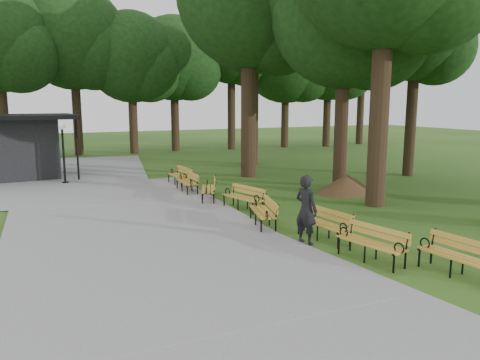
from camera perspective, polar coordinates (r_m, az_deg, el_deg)
name	(u,v)px	position (r m, az deg, el deg)	size (l,w,h in m)	color
ground	(280,232)	(13.88, 5.01, -6.45)	(100.00, 100.00, 0.00)	#2A5117
path	(125,222)	(15.25, -14.07, -5.11)	(12.00, 38.00, 0.06)	gray
person	(306,209)	(12.63, 8.22, -3.65)	(0.70, 0.46, 1.91)	black
kiosk	(14,147)	(25.87, -26.25, 3.72)	(5.15, 4.48, 3.22)	black
lamp_post	(63,140)	(23.08, -21.18, 4.70)	(0.32, 0.32, 2.90)	black
dirt_mound	(347,183)	(20.10, 13.13, -0.41)	(2.26, 2.26, 0.83)	#47301C
bench_0	(458,257)	(11.40, 25.42, -8.67)	(1.90, 0.64, 0.88)	gold
bench_1	(371,244)	(11.71, 15.96, -7.62)	(1.90, 0.64, 0.88)	gold
bench_2	(323,225)	(13.17, 10.33, -5.47)	(1.90, 0.64, 0.88)	gold
bench_3	(263,212)	(14.40, 2.82, -4.02)	(1.90, 0.64, 0.88)	gold
bench_4	(243,198)	(16.50, 0.34, -2.23)	(1.90, 0.64, 0.88)	gold
bench_5	(208,189)	(18.18, -3.97, -1.15)	(1.90, 0.64, 0.88)	gold
bench_6	(187,182)	(19.87, -6.62, -0.26)	(1.90, 0.64, 0.88)	gold
bench_7	(179,176)	(21.55, -7.56, 0.50)	(1.90, 0.64, 0.88)	gold
lawn_tree_1	(345,15)	(21.49, 12.94, 19.37)	(6.38, 6.38, 10.78)	black
lawn_tree_4	(253,12)	(28.88, 1.59, 20.19)	(7.36, 7.36, 12.86)	black
lawn_tree_5	(416,31)	(25.86, 21.08, 16.88)	(5.11, 5.11, 9.99)	black
tree_backdrop	(210,50)	(37.12, -3.80, 15.86)	(36.79, 9.81, 15.72)	black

